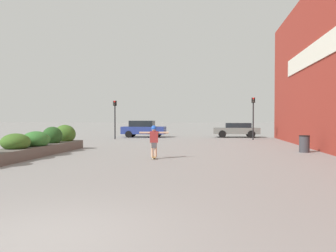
{
  "coord_description": "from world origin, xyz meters",
  "views": [
    {
      "loc": [
        2.52,
        -4.64,
        1.84
      ],
      "look_at": [
        -0.03,
        14.87,
        1.39
      ],
      "focal_mm": 35.0,
      "sensor_mm": 36.0,
      "label": 1
    }
  ],
  "objects_px": {
    "skateboard": "(154,157)",
    "skateboarder": "(154,138)",
    "car_leftmost": "(143,129)",
    "car_center_left": "(237,130)",
    "trash_bin": "(304,144)",
    "traffic_light_left": "(115,113)",
    "traffic_light_right": "(253,111)"
  },
  "relations": [
    {
      "from": "car_center_left",
      "to": "traffic_light_left",
      "type": "height_order",
      "value": "traffic_light_left"
    },
    {
      "from": "skateboard",
      "to": "skateboarder",
      "type": "height_order",
      "value": "skateboarder"
    },
    {
      "from": "traffic_light_right",
      "to": "car_leftmost",
      "type": "bearing_deg",
      "value": 164.46
    },
    {
      "from": "skateboard",
      "to": "skateboarder",
      "type": "relative_size",
      "value": 0.46
    },
    {
      "from": "traffic_light_right",
      "to": "trash_bin",
      "type": "bearing_deg",
      "value": -82.16
    },
    {
      "from": "traffic_light_left",
      "to": "traffic_light_right",
      "type": "bearing_deg",
      "value": 2.74
    },
    {
      "from": "trash_bin",
      "to": "car_center_left",
      "type": "xyz_separation_m",
      "value": [
        -2.54,
        14.05,
        0.3
      ]
    },
    {
      "from": "trash_bin",
      "to": "car_center_left",
      "type": "bearing_deg",
      "value": 100.23
    },
    {
      "from": "car_leftmost",
      "to": "traffic_light_right",
      "type": "distance_m",
      "value": 10.75
    },
    {
      "from": "skateboard",
      "to": "trash_bin",
      "type": "xyz_separation_m",
      "value": [
        7.61,
        3.93,
        0.4
      ]
    },
    {
      "from": "car_center_left",
      "to": "trash_bin",
      "type": "bearing_deg",
      "value": -169.77
    },
    {
      "from": "car_center_left",
      "to": "skateboarder",
      "type": "bearing_deg",
      "value": 164.23
    },
    {
      "from": "car_leftmost",
      "to": "traffic_light_left",
      "type": "bearing_deg",
      "value": -28.67
    },
    {
      "from": "traffic_light_left",
      "to": "traffic_light_right",
      "type": "distance_m",
      "value": 12.13
    },
    {
      "from": "trash_bin",
      "to": "car_leftmost",
      "type": "height_order",
      "value": "car_leftmost"
    },
    {
      "from": "skateboard",
      "to": "car_center_left",
      "type": "relative_size",
      "value": 0.15
    },
    {
      "from": "car_leftmost",
      "to": "traffic_light_left",
      "type": "distance_m",
      "value": 4.18
    },
    {
      "from": "skateboarder",
      "to": "car_leftmost",
      "type": "relative_size",
      "value": 0.34
    },
    {
      "from": "car_center_left",
      "to": "traffic_light_right",
      "type": "height_order",
      "value": "traffic_light_right"
    },
    {
      "from": "skateboarder",
      "to": "car_leftmost",
      "type": "distance_m",
      "value": 17.57
    },
    {
      "from": "car_leftmost",
      "to": "traffic_light_right",
      "type": "xyz_separation_m",
      "value": [
        10.24,
        -2.85,
        1.63
      ]
    },
    {
      "from": "car_leftmost",
      "to": "car_center_left",
      "type": "bearing_deg",
      "value": 95.49
    },
    {
      "from": "car_center_left",
      "to": "traffic_light_right",
      "type": "distance_m",
      "value": 4.24
    },
    {
      "from": "skateboarder",
      "to": "traffic_light_right",
      "type": "bearing_deg",
      "value": 55.77
    },
    {
      "from": "traffic_light_left",
      "to": "trash_bin",
      "type": "bearing_deg",
      "value": -35.75
    },
    {
      "from": "car_leftmost",
      "to": "traffic_light_left",
      "type": "relative_size",
      "value": 1.24
    },
    {
      "from": "skateboarder",
      "to": "trash_bin",
      "type": "height_order",
      "value": "skateboarder"
    },
    {
      "from": "traffic_light_left",
      "to": "traffic_light_right",
      "type": "relative_size",
      "value": 0.94
    },
    {
      "from": "skateboarder",
      "to": "traffic_light_left",
      "type": "height_order",
      "value": "traffic_light_left"
    },
    {
      "from": "skateboard",
      "to": "car_center_left",
      "type": "xyz_separation_m",
      "value": [
        5.08,
        17.98,
        0.7
      ]
    },
    {
      "from": "skateboard",
      "to": "traffic_light_left",
      "type": "distance_m",
      "value": 15.07
    },
    {
      "from": "skateboard",
      "to": "skateboarder",
      "type": "xyz_separation_m",
      "value": [
        0.0,
        -0.0,
        0.89
      ]
    }
  ]
}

